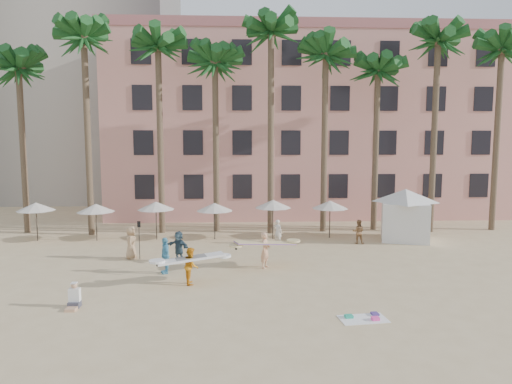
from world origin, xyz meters
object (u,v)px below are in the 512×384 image
object	(u,v)px
cabana	(405,210)
carrier_yellow	(265,248)
carrier_white	(191,264)
pink_hotel	(303,128)

from	to	relation	value
cabana	carrier_yellow	distance (m)	11.95
cabana	carrier_white	bearing A→B (deg)	-146.40
pink_hotel	carrier_white	world-z (taller)	pink_hotel
carrier_yellow	carrier_white	bearing A→B (deg)	-145.20
carrier_white	pink_hotel	bearing A→B (deg)	69.60
pink_hotel	carrier_yellow	size ratio (longest dim) A/B	10.46
cabana	carrier_yellow	size ratio (longest dim) A/B	1.67
carrier_yellow	carrier_white	distance (m)	4.50
cabana	carrier_white	xyz separation A→B (m)	(-13.67, -9.08, -1.12)
pink_hotel	cabana	xyz separation A→B (m)	(4.99, -14.25, -5.93)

